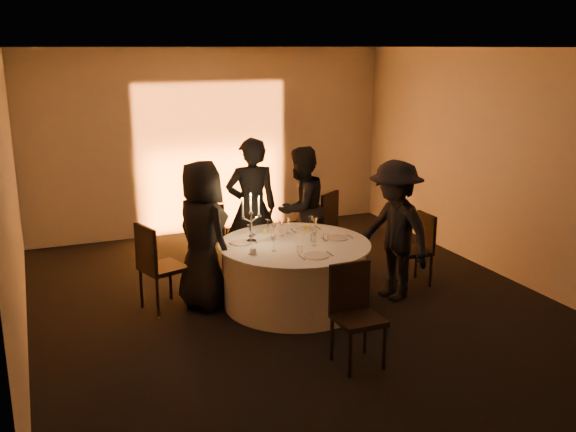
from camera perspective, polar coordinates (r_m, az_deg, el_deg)
name	(u,v)px	position (r m, az deg, el deg)	size (l,w,h in m)	color
floor	(294,304)	(7.81, 0.56, -7.81)	(7.00, 7.00, 0.00)	black
ceiling	(295,47)	(7.21, 0.62, 14.76)	(7.00, 7.00, 0.00)	silver
wall_back	(212,142)	(10.63, -6.81, 6.59)	(7.00, 7.00, 0.00)	beige
wall_front	(501,283)	(4.48, 18.37, -5.71)	(7.00, 7.00, 0.00)	beige
wall_left	(12,206)	(6.81, -23.34, 0.79)	(7.00, 7.00, 0.00)	beige
wall_right	(504,165)	(8.95, 18.64, 4.36)	(7.00, 7.00, 0.00)	beige
uplighter_fixture	(219,231)	(10.65, -6.13, -1.36)	(0.25, 0.12, 0.10)	black
banquet_table	(294,274)	(7.67, 0.57, -5.16)	(1.80, 1.80, 0.77)	black
chair_left	(156,262)	(7.59, -11.66, -4.04)	(0.58, 0.58, 1.05)	black
chair_back_left	(210,232)	(8.90, -6.95, -1.41)	(0.53, 0.53, 0.95)	black
chair_back_right	(323,221)	(9.28, 3.10, -0.45)	(0.61, 0.61, 1.00)	black
chair_right	(418,245)	(8.46, 11.49, -2.54)	(0.42, 0.42, 0.94)	black
chair_front	(355,308)	(6.30, 5.94, -8.15)	(0.44, 0.44, 0.99)	black
guest_left	(203,235)	(7.55, -7.60, -1.68)	(0.86, 0.56, 1.76)	black
guest_back_left	(252,208)	(8.46, -3.24, 0.67)	(0.69, 0.45, 1.88)	black
guest_back_right	(301,209)	(8.79, 1.15, 0.66)	(0.83, 0.65, 1.71)	black
guest_right	(395,231)	(7.84, 9.45, -1.29)	(1.11, 0.64, 1.71)	black
plate_left	(241,243)	(7.56, -4.21, -2.39)	(0.36, 0.26, 0.01)	silver
plate_back_left	(266,231)	(7.96, -1.98, -1.38)	(0.36, 0.27, 0.08)	silver
plate_back_right	(306,228)	(8.08, 1.58, -1.11)	(0.35, 0.26, 0.08)	silver
plate_right	(337,238)	(7.75, 4.40, -1.96)	(0.36, 0.26, 0.01)	silver
plate_front	(316,256)	(7.08, 2.51, -3.55)	(0.36, 0.28, 0.01)	silver
coffee_cup	(253,251)	(7.16, -3.13, -3.16)	(0.11, 0.11, 0.07)	silver
candelabra	(251,225)	(7.55, -3.30, -0.79)	(0.25, 0.12, 0.60)	white
wine_glass_a	(311,220)	(8.01, 2.03, -0.37)	(0.07, 0.07, 0.19)	silver
wine_glass_b	(288,223)	(7.90, -0.02, -0.59)	(0.07, 0.07, 0.19)	silver
wine_glass_c	(315,234)	(7.41, 2.38, -1.65)	(0.07, 0.07, 0.19)	silver
wine_glass_d	(273,239)	(7.22, -1.31, -2.10)	(0.07, 0.07, 0.19)	silver
wine_glass_e	(315,223)	(7.90, 2.40, -0.60)	(0.07, 0.07, 0.19)	silver
wine_glass_f	(268,224)	(7.85, -1.78, -0.70)	(0.07, 0.07, 0.19)	silver
wine_glass_g	(281,225)	(7.79, -0.60, -0.80)	(0.07, 0.07, 0.19)	silver
wine_glass_h	(250,229)	(7.63, -3.40, -1.17)	(0.07, 0.07, 0.19)	silver
wine_glass_i	(274,228)	(7.68, -1.26, -1.06)	(0.07, 0.07, 0.19)	silver
tumbler_a	(313,238)	(7.59, 2.26, -1.97)	(0.07, 0.07, 0.09)	silver
tumbler_b	(300,250)	(7.16, 1.06, -3.03)	(0.07, 0.07, 0.09)	silver
tumbler_c	(326,237)	(7.63, 3.37, -1.90)	(0.07, 0.07, 0.09)	silver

